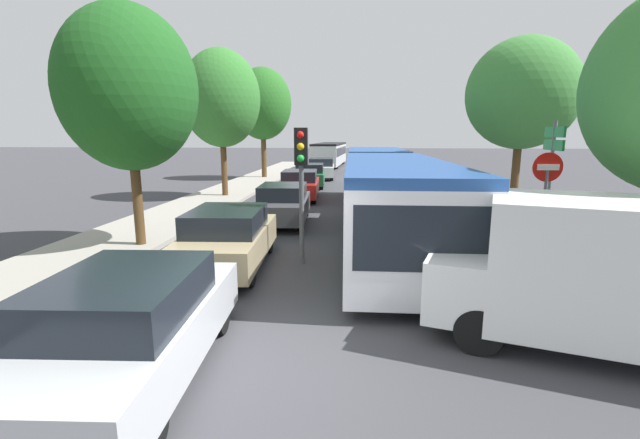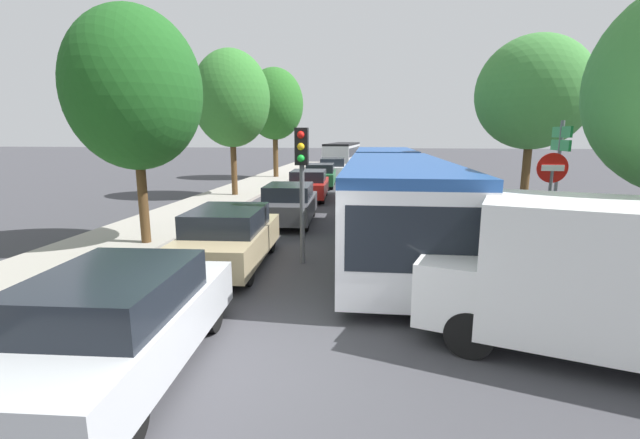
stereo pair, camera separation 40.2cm
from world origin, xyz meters
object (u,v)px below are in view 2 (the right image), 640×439
Objects in this scene: queued_car_silver at (119,323)px; traffic_light at (302,165)px; tree_left_mid at (133,94)px; queued_car_red at (309,185)px; tree_right_mid at (530,96)px; tree_left_distant at (275,104)px; white_van at (616,277)px; city_bus_rear at (343,153)px; queued_car_graphite at (289,203)px; queued_car_green at (321,175)px; no_entry_sign at (550,193)px; queued_car_white at (333,168)px; queued_car_tan at (229,237)px; articulated_bus at (390,185)px; tree_left_far at (230,101)px; direction_sign_post at (559,161)px.

traffic_light reaches higher than queued_car_silver.
queued_car_silver is 0.67× the size of tree_left_mid.
tree_right_mid is (9.07, -3.60, 3.91)m from queued_car_red.
queued_car_silver is 0.56× the size of tree_left_distant.
tree_left_distant is (-10.83, 24.96, 4.15)m from white_van.
tree_left_mid reaches higher than city_bus_rear.
queued_car_graphite is 1.25× the size of traffic_light.
city_bus_rear is 3.28× the size of traffic_light.
tree_left_mid is at bearing 164.74° from queued_car_green.
no_entry_sign is at bearing -126.30° from queued_car_graphite.
queued_car_graphite is 16.28m from queued_car_white.
traffic_light reaches higher than queued_car_graphite.
queued_car_graphite is at bearing -7.69° from queued_car_tan.
queued_car_red is (-0.19, 5.90, 0.02)m from queued_car_graphite.
white_van is 11.65m from tree_left_mid.
tree_left_distant reaches higher than queued_car_silver.
articulated_bus is 2.17× the size of tree_left_distant.
articulated_bus is at bearing -93.46° from queued_car_graphite.
queued_car_tan is 0.97× the size of queued_car_white.
city_bus_rear is 2.57× the size of queued_car_red.
queued_car_graphite is at bearing 178.43° from queued_car_red.
articulated_bus is 8.67m from tree_left_mid.
articulated_bus is 5.08× the size of traffic_light.
tree_left_far is (-11.43, 10.79, 3.00)m from no_entry_sign.
queued_car_tan is (-4.07, -5.46, -0.73)m from articulated_bus.
tree_left_distant is at bearing 18.54° from queued_car_red.
no_entry_sign is (5.91, 0.25, -0.62)m from traffic_light.
queued_car_graphite is at bearing -75.14° from tree_left_distant.
queued_car_green is 7.74m from tree_left_distant.
tree_right_mid reaches higher than white_van.
white_van is (2.94, -9.00, -0.23)m from articulated_bus.
queued_car_tan is at bearing 19.02° from direction_sign_post.
queued_car_red is 0.63× the size of tree_right_mid.
traffic_light is (1.57, -33.98, 1.13)m from city_bus_rear.
queued_car_red reaches higher than queued_car_graphite.
tree_right_mid is (1.64, 6.99, 2.78)m from no_entry_sign.
queued_car_red is 0.97× the size of queued_car_white.
tree_right_mid reaches higher than queued_car_red.
queued_car_green is 1.52× the size of no_entry_sign.
traffic_light is (1.55, 5.48, 1.73)m from queued_car_silver.
direction_sign_post is (8.14, -9.13, 1.81)m from queued_car_red.
direction_sign_post is at bearing -57.57° from tree_left_distant.
white_van is at bearing -168.75° from queued_car_white.
tree_left_mid is 13.88m from tree_right_mid.
city_bus_rear is at bearing -3.34° from queued_car_silver.
queued_car_silver is 26.69m from queued_car_white.
queued_car_tan is 11.37m from queued_car_red.
direction_sign_post is (8.36, 2.23, 1.81)m from queued_car_tan.
traffic_light is 0.94× the size of direction_sign_post.
tree_left_distant is at bearing 36.49° from queued_car_green.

